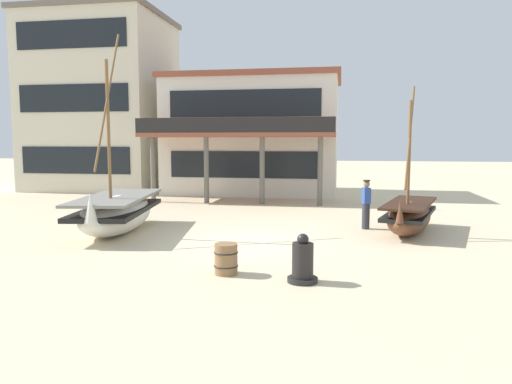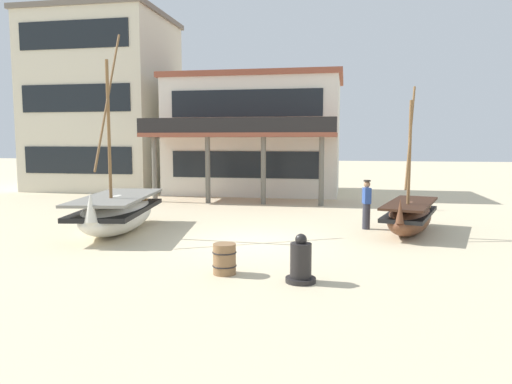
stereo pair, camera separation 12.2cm
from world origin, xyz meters
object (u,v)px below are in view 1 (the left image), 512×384
fishing_boat_near_left (409,216)px  fisherman_by_hull (366,205)px  capstan_winch (303,263)px  wooden_barrel (226,259)px  harbor_building_main (254,135)px  fishing_boat_centre_large (117,212)px  harbor_building_annex (103,103)px

fishing_boat_near_left → fisherman_by_hull: bearing=159.1°
capstan_winch → wooden_barrel: size_ratio=1.50×
fishing_boat_near_left → fisherman_by_hull: 1.48m
fisherman_by_hull → harbor_building_main: size_ratio=0.17×
capstan_winch → harbor_building_main: size_ratio=0.11×
fishing_boat_centre_large → wooden_barrel: fishing_boat_centre_large is taller
fishing_boat_near_left → harbor_building_main: (-7.27, 11.58, 2.78)m
wooden_barrel → fisherman_by_hull: bearing=61.8°
wooden_barrel → fishing_boat_near_left: bearing=50.7°
fishing_boat_near_left → fishing_boat_centre_large: (-9.47, -1.55, 0.10)m
capstan_winch → wooden_barrel: bearing=169.8°
fishing_boat_centre_large → fishing_boat_near_left: bearing=9.3°
fishing_boat_near_left → harbor_building_main: bearing=122.1°
fishing_boat_near_left → harbor_building_annex: bearing=144.1°
capstan_winch → harbor_building_main: (-4.27, 17.69, 2.93)m
fishing_boat_centre_large → harbor_building_annex: bearing=118.7°
harbor_building_main → fishing_boat_near_left: bearing=-57.9°
fisherman_by_hull → fishing_boat_centre_large: bearing=-165.7°
harbor_building_annex → fisherman_by_hull: bearing=-37.0°
fishing_boat_centre_large → harbor_building_annex: size_ratio=0.61×
fisherman_by_hull → harbor_building_annex: bearing=143.0°
fishing_boat_near_left → harbor_building_annex: 21.61m
capstan_winch → harbor_building_annex: harbor_building_annex is taller
fisherman_by_hull → wooden_barrel: 7.19m
fisherman_by_hull → wooden_barrel: bearing=-118.2°
fishing_boat_centre_large → capstan_winch: (6.47, -4.57, -0.25)m
fishing_boat_near_left → harbor_building_annex: size_ratio=0.44×
fishing_boat_near_left → fisherman_by_hull: size_ratio=2.81×
fishing_boat_near_left → fishing_boat_centre_large: size_ratio=0.73×
fishing_boat_near_left → capstan_winch: bearing=-116.1°
wooden_barrel → capstan_winch: bearing=-10.2°
fishing_boat_near_left → wooden_barrel: 7.50m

